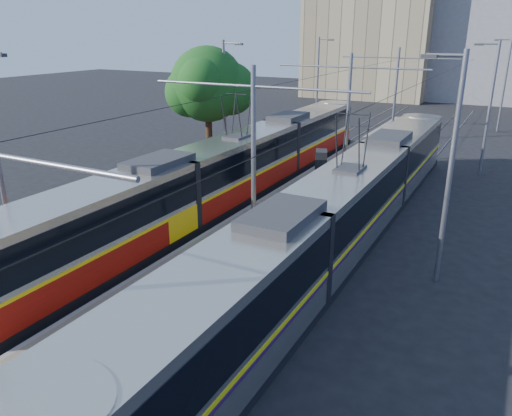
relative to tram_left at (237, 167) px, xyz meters
The scene contains 13 objects.
ground 13.44m from the tram_left, 74.33° to the right, with size 160.00×160.00×0.00m, color black.
platform 5.72m from the tram_left, 49.19° to the left, with size 4.00×50.00×0.30m, color gray.
tactile_strip_left 4.89m from the tram_left, 62.72° to the left, with size 0.70×50.00×0.01m, color gray.
tactile_strip_right 6.70m from the tram_left, 39.54° to the left, with size 0.70×50.00×0.01m, color gray.
rails 5.76m from the tram_left, 49.19° to the left, with size 8.71×70.00×0.03m.
tram_left is the anchor object (origin of this frame).
tram_right 7.97m from the tram_left, 25.38° to the right, with size 2.43×31.65×5.50m.
catenary 4.76m from the tram_left, 20.18° to the left, with size 9.20×70.00×7.00m.
street_lamps 9.26m from the tram_left, 66.22° to the left, with size 15.18×38.22×8.00m.
shelter 4.45m from the tram_left, 29.38° to the left, with size 0.96×1.19×2.28m.
tree 8.16m from the tram_left, 131.81° to the left, with size 5.27×4.88×7.66m.
building_left 47.98m from the tram_left, 97.73° to the left, with size 16.32×12.24×15.39m.
building_centre 52.47m from the tram_left, 79.37° to the left, with size 18.36×14.28×16.47m.
Camera 1 is at (9.36, -9.29, 8.53)m, focal length 35.00 mm.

